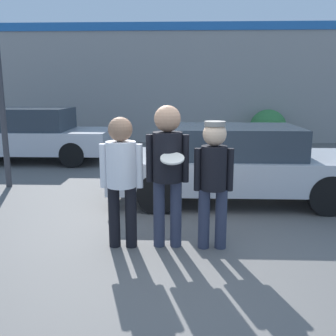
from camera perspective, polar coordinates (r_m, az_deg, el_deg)
name	(u,v)px	position (r m, az deg, el deg)	size (l,w,h in m)	color
ground_plane	(163,250)	(4.96, -0.78, -12.32)	(56.00, 56.00, 0.00)	#5B5956
storefront_building	(176,83)	(14.59, 1.26, 12.79)	(24.00, 0.22, 4.45)	gray
person_left	(121,171)	(4.78, -7.12, -0.40)	(0.55, 0.38, 1.70)	black
person_middle_with_frisbee	(167,162)	(4.74, -0.08, 0.85)	(0.55, 0.60, 1.85)	#2D3347
person_right	(214,174)	(4.75, 6.96, -0.94)	(0.50, 0.33, 1.65)	#2D3347
parked_car_near	(234,163)	(7.01, 10.09, 0.81)	(4.53, 1.86, 1.38)	#B7BABF
parked_car_far	(31,135)	(11.42, -20.10, 4.78)	(4.46, 1.92, 1.51)	silver
shrub	(268,128)	(14.16, 14.97, 5.95)	(1.32, 1.32, 1.32)	#387A3D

